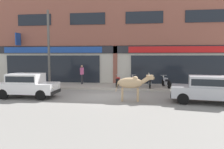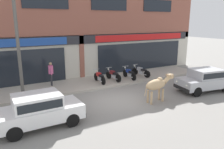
% 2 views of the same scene
% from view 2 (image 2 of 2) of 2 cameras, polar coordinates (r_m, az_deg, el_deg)
% --- Properties ---
extents(ground_plane, '(90.00, 90.00, 0.00)m').
position_cam_2_polar(ground_plane, '(12.70, 1.52, -6.62)').
color(ground_plane, gray).
extents(sidewalk, '(19.00, 3.22, 0.15)m').
position_cam_2_polar(sidewalk, '(15.90, -5.56, -2.16)').
color(sidewalk, '#A8A093').
rests_on(sidewalk, ground).
extents(shop_building, '(23.00, 1.40, 9.55)m').
position_cam_2_polar(shop_building, '(17.01, -8.58, 14.13)').
color(shop_building, '#8E5142').
rests_on(shop_building, ground).
extents(cow, '(2.15, 0.61, 1.61)m').
position_cam_2_polar(cow, '(12.36, 11.73, -2.58)').
color(cow, tan).
rests_on(cow, ground).
extents(car_0, '(3.64, 1.67, 1.46)m').
position_cam_2_polar(car_0, '(9.86, -18.48, -8.47)').
color(car_0, black).
rests_on(car_0, ground).
extents(car_1, '(3.78, 2.15, 1.46)m').
position_cam_2_polar(car_1, '(15.23, 23.11, -1.06)').
color(car_1, black).
rests_on(car_1, ground).
extents(motorcycle_0, '(0.52, 1.81, 0.88)m').
position_cam_2_polar(motorcycle_0, '(15.54, -3.28, -0.74)').
color(motorcycle_0, black).
rests_on(motorcycle_0, sidewalk).
extents(motorcycle_1, '(0.52, 1.81, 0.88)m').
position_cam_2_polar(motorcycle_1, '(16.10, 0.35, -0.20)').
color(motorcycle_1, black).
rests_on(motorcycle_1, sidewalk).
extents(motorcycle_2, '(0.52, 1.81, 0.88)m').
position_cam_2_polar(motorcycle_2, '(16.63, 4.53, 0.21)').
color(motorcycle_2, black).
rests_on(motorcycle_2, sidewalk).
extents(motorcycle_3, '(0.66, 1.78, 0.88)m').
position_cam_2_polar(motorcycle_3, '(17.44, 7.54, 0.78)').
color(motorcycle_3, black).
rests_on(motorcycle_3, sidewalk).
extents(pedestrian, '(0.32, 0.50, 1.60)m').
position_cam_2_polar(pedestrian, '(15.27, -15.67, 0.81)').
color(pedestrian, '#2D2D33').
rests_on(pedestrian, sidewalk).
extents(utility_pole, '(0.18, 0.18, 5.81)m').
position_cam_2_polar(utility_pole, '(12.84, -23.28, 6.52)').
color(utility_pole, '#595651').
rests_on(utility_pole, sidewalk).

